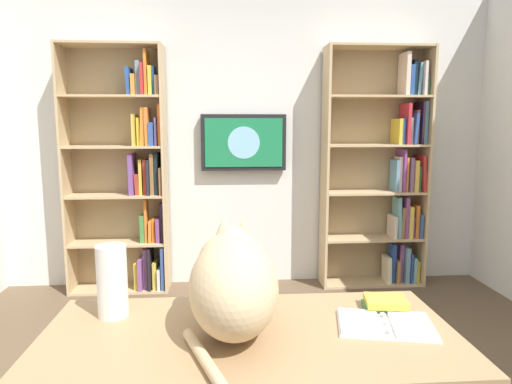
{
  "coord_description": "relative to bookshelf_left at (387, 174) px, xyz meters",
  "views": [
    {
      "loc": [
        0.21,
        1.89,
        1.46
      ],
      "look_at": [
        0.0,
        -1.05,
        1.02
      ],
      "focal_mm": 31.34,
      "sensor_mm": 36.0,
      "label": 1
    }
  ],
  "objects": [
    {
      "name": "wall_mounted_tv",
      "position": [
        1.31,
        -0.08,
        0.28
      ],
      "size": [
        0.76,
        0.07,
        0.5
      ],
      "color": "black"
    },
    {
      "name": "desk",
      "position": [
        1.4,
        2.54,
        -0.39
      ],
      "size": [
        1.42,
        0.68,
        0.76
      ],
      "color": "#A37F56",
      "rests_on": "ground"
    },
    {
      "name": "cat",
      "position": [
        1.46,
        2.46,
        -0.1
      ],
      "size": [
        0.32,
        0.67,
        0.35
      ],
      "color": "#D1B284",
      "rests_on": "desk"
    },
    {
      "name": "bookshelf_left",
      "position": [
        0.0,
        0.0,
        0.0
      ],
      "size": [
        0.94,
        0.28,
        2.15
      ],
      "color": "tan",
      "rests_on": "ground"
    },
    {
      "name": "bookshelf_right",
      "position": [
        2.31,
        -0.0,
        0.0
      ],
      "size": [
        0.86,
        0.28,
        2.14
      ],
      "color": "tan",
      "rests_on": "ground"
    },
    {
      "name": "open_binder",
      "position": [
        0.93,
        2.51,
        -0.26
      ],
      "size": [
        0.37,
        0.28,
        0.02
      ],
      "color": "white",
      "rests_on": "desk"
    },
    {
      "name": "paper_towel_roll",
      "position": [
        1.9,
        2.34,
        -0.14
      ],
      "size": [
        0.11,
        0.11,
        0.27
      ],
      "primitive_type": "cylinder",
      "color": "white",
      "rests_on": "desk"
    },
    {
      "name": "wall_back",
      "position": [
        1.27,
        -0.17,
        0.32
      ],
      "size": [
        4.52,
        0.06,
        2.7
      ],
      "primitive_type": "cube",
      "color": "silver",
      "rests_on": "ground"
    },
    {
      "name": "desk_book_stack",
      "position": [
        0.88,
        2.36,
        -0.25
      ],
      "size": [
        0.18,
        0.15,
        0.05
      ],
      "color": "#387A47",
      "rests_on": "desk"
    }
  ]
}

